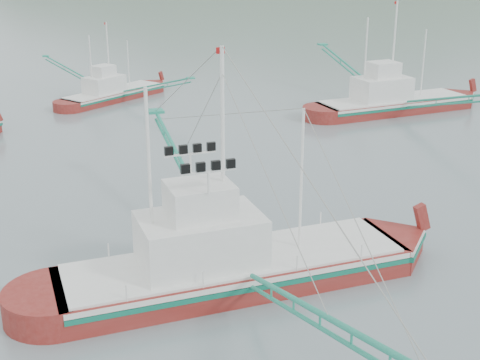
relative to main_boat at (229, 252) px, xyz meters
name	(u,v)px	position (x,y,z in m)	size (l,w,h in m)	color
ground	(278,280)	(2.41, -0.22, -1.79)	(1200.00, 1200.00, 0.00)	slate
main_boat	(229,252)	(0.00, 0.00, 0.00)	(17.17, 30.80, 12.46)	maroon
bg_boat_far	(112,82)	(0.23, 42.23, 0.07)	(15.81, 19.23, 8.71)	maroon
bg_boat_right	(393,96)	(25.40, 28.50, -0.17)	(15.90, 28.14, 11.42)	maroon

